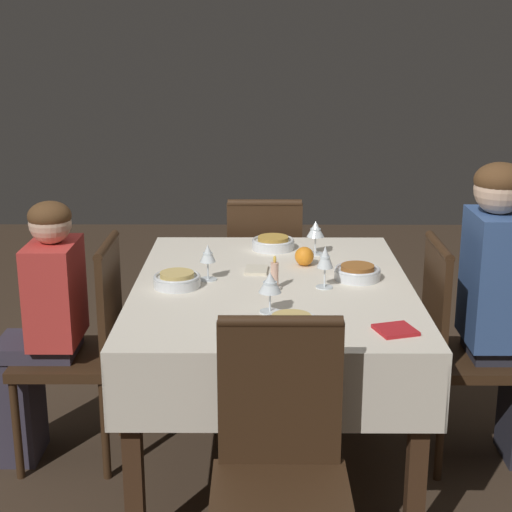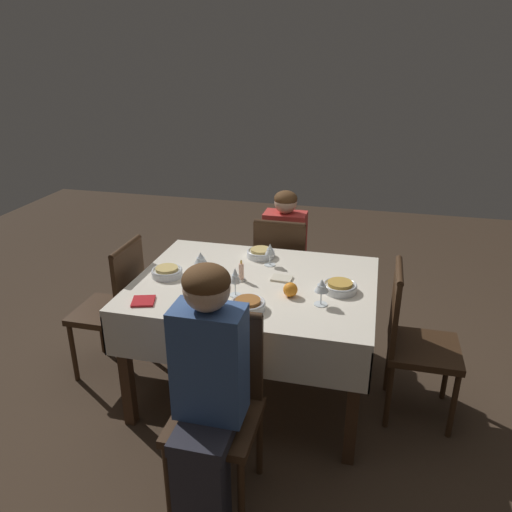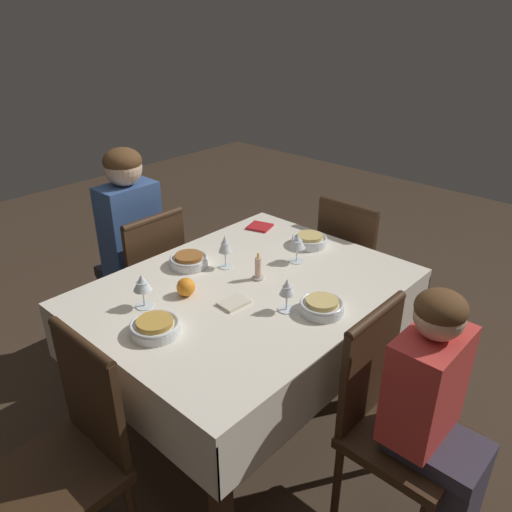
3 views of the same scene
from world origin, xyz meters
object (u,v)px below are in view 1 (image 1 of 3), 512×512
(bowl_south, at_px, (177,280))
(orange_fruit, at_px, (304,256))
(wine_glass_west, at_px, (316,230))
(dining_table, at_px, (273,305))
(bowl_west, at_px, (273,243))
(chair_east, at_px, (280,466))
(person_child_red, at_px, (42,322))
(napkin_red_folded, at_px, (256,270))
(wine_glass_north, at_px, (325,259))
(candle_centerpiece, at_px, (275,277))
(bowl_north, at_px, (357,272))
(wine_glass_east, at_px, (270,284))
(chair_north, at_px, (461,343))
(chair_south, at_px, (84,342))
(bowl_east, at_px, (292,324))
(wine_glass_south, at_px, (208,255))
(napkin_spare_side, at_px, (395,330))
(person_adult_denim, at_px, (503,298))
(chair_west, at_px, (264,275))

(bowl_south, bearing_deg, orange_fruit, 119.55)
(bowl_south, bearing_deg, wine_glass_west, 129.34)
(dining_table, height_order, bowl_west, bowl_west)
(chair_east, distance_m, bowl_south, 0.96)
(person_child_red, bearing_deg, napkin_red_folded, 98.72)
(wine_glass_north, height_order, bowl_south, wine_glass_north)
(wine_glass_north, bearing_deg, candle_centerpiece, -84.51)
(dining_table, height_order, wine_glass_north, wine_glass_north)
(bowl_north, height_order, wine_glass_east, wine_glass_east)
(chair_north, height_order, orange_fruit, chair_north)
(chair_south, xyz_separation_m, bowl_east, (0.53, 0.79, 0.28))
(bowl_west, distance_m, orange_fruit, 0.28)
(wine_glass_south, xyz_separation_m, napkin_spare_side, (0.54, 0.63, -0.09))
(bowl_east, relative_size, wine_glass_west, 1.23)
(wine_glass_south, height_order, napkin_spare_side, wine_glass_south)
(chair_north, bearing_deg, wine_glass_south, 88.83)
(person_child_red, height_order, napkin_spare_side, person_child_red)
(napkin_red_folded, bearing_deg, chair_north, 80.74)
(dining_table, distance_m, orange_fruit, 0.29)
(chair_north, height_order, bowl_east, chair_north)
(bowl_north, xyz_separation_m, napkin_spare_side, (0.55, 0.06, -0.02))
(bowl_west, bearing_deg, wine_glass_south, -29.92)
(person_child_red, distance_m, wine_glass_south, 0.70)
(napkin_red_folded, xyz_separation_m, napkin_spare_side, (0.65, 0.45, 0.00))
(wine_glass_west, relative_size, orange_fruit, 1.87)
(wine_glass_north, xyz_separation_m, wine_glass_east, (0.27, -0.21, -0.01))
(bowl_north, height_order, bowl_south, same)
(wine_glass_east, xyz_separation_m, bowl_west, (-0.81, 0.02, -0.07))
(person_adult_denim, relative_size, napkin_spare_side, 8.24)
(wine_glass_north, xyz_separation_m, wine_glass_south, (-0.09, -0.44, -0.01))
(candle_centerpiece, relative_size, napkin_red_folded, 1.06)
(bowl_north, xyz_separation_m, bowl_east, (0.56, -0.28, -0.00))
(wine_glass_west, bearing_deg, bowl_north, 21.46)
(chair_south, xyz_separation_m, wine_glass_north, (0.08, 0.93, 0.36))
(person_adult_denim, bearing_deg, person_child_red, 89.91)
(chair_west, height_order, bowl_north, chair_west)
(wine_glass_south, xyz_separation_m, orange_fruit, (-0.19, 0.38, -0.06))
(candle_centerpiece, xyz_separation_m, napkin_spare_side, (0.43, 0.38, -0.04))
(chair_south, xyz_separation_m, wine_glass_east, (0.34, 0.72, 0.35))
(bowl_east, bearing_deg, wine_glass_east, -160.44)
(wine_glass_south, relative_size, bowl_east, 0.79)
(orange_fruit, bearing_deg, person_adult_denim, 74.07)
(chair_west, xyz_separation_m, person_child_red, (0.88, -0.87, 0.08))
(chair_north, xyz_separation_m, bowl_east, (0.53, -0.69, 0.28))
(chair_west, height_order, bowl_east, chair_west)
(chair_east, relative_size, chair_west, 1.00)
(wine_glass_east, relative_size, orange_fruit, 1.82)
(napkin_red_folded, bearing_deg, orange_fruit, 113.35)
(wine_glass_north, distance_m, orange_fruit, 0.30)
(bowl_west, bearing_deg, wine_glass_west, 65.41)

